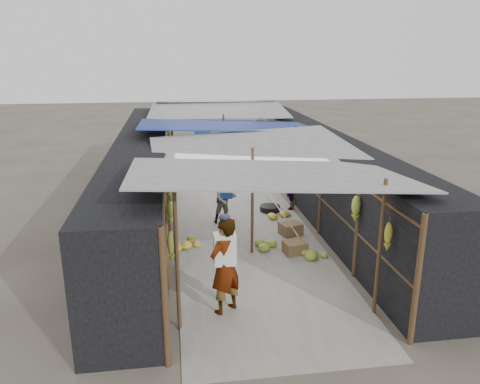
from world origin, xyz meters
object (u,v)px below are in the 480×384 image
crate_near (295,248)px  vendor_seated (290,195)px  black_basin (270,209)px  vendor_elderly (225,266)px  shopper_blue (225,199)px

crate_near → vendor_seated: bearing=68.1°
black_basin → crate_near: bearing=-91.0°
crate_near → vendor_elderly: vendor_elderly is taller
vendor_seated → vendor_elderly: bearing=-19.4°
crate_near → vendor_elderly: 3.16m
vendor_elderly → black_basin: bearing=-146.8°
shopper_blue → vendor_seated: (2.09, 0.82, -0.21)m
vendor_elderly → shopper_blue: vendor_elderly is taller
black_basin → vendor_seated: 0.75m
black_basin → shopper_blue: bearing=-152.9°
black_basin → vendor_elderly: bearing=-110.0°
shopper_blue → vendor_seated: 2.25m
vendor_elderly → vendor_seated: size_ratio=1.90×
shopper_blue → vendor_seated: size_ratio=1.44×
shopper_blue → vendor_elderly: bearing=-113.0°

